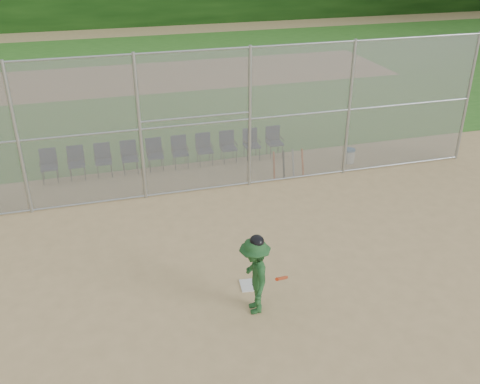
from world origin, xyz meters
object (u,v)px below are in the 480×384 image
object	(u,v)px
batter_at_plate	(255,275)
water_cooler	(349,156)
chair_0	(49,166)
home_plate	(251,285)

from	to	relation	value
batter_at_plate	water_cooler	bearing A→B (deg)	50.32
water_cooler	chair_0	size ratio (longest dim) A/B	0.47
home_plate	water_cooler	size ratio (longest dim) A/B	0.96
chair_0	water_cooler	bearing A→B (deg)	-7.14
water_cooler	batter_at_plate	bearing A→B (deg)	-129.68
water_cooler	chair_0	xyz separation A→B (m)	(-9.07, 1.14, 0.25)
batter_at_plate	home_plate	bearing A→B (deg)	77.86
home_plate	batter_at_plate	world-z (taller)	batter_at_plate
home_plate	batter_at_plate	bearing A→B (deg)	-102.14
home_plate	batter_at_plate	size ratio (longest dim) A/B	0.25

